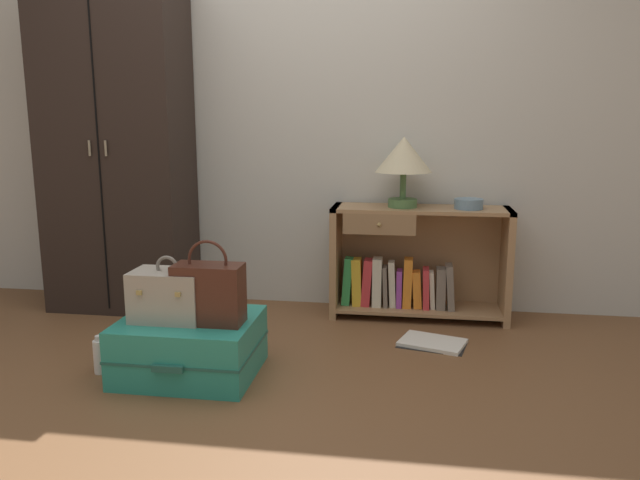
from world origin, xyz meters
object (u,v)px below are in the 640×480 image
object	(u,v)px
handbag	(209,293)
bottle	(100,356)
wardrobe	(117,146)
bookshelf	(412,265)
table_lamp	(404,158)
suitcase_large	(190,346)
open_book_on_floor	(432,343)
train_case	(168,295)
bowl	(469,204)

from	to	relation	value
handbag	bottle	xyz separation A→B (m)	(-0.54, -0.01, -0.33)
wardrobe	bookshelf	size ratio (longest dim) A/B	1.94
table_lamp	handbag	size ratio (longest dim) A/B	1.07
table_lamp	handbag	distance (m)	1.46
suitcase_large	open_book_on_floor	distance (m)	1.28
suitcase_large	train_case	size ratio (longest dim) A/B	1.93
wardrobe	handbag	xyz separation A→B (m)	(0.91, -1.02, -0.60)
bookshelf	table_lamp	distance (m)	0.65
handbag	bottle	size ratio (longest dim) A/B	2.09
bookshelf	bowl	size ratio (longest dim) A/B	6.34
suitcase_large	bottle	size ratio (longest dim) A/B	3.41
table_lamp	suitcase_large	distance (m)	1.62
bookshelf	bottle	bearing A→B (deg)	-142.87
wardrobe	open_book_on_floor	size ratio (longest dim) A/B	5.20
wardrobe	train_case	world-z (taller)	wardrobe
handbag	open_book_on_floor	bearing A→B (deg)	30.84
wardrobe	bowl	distance (m)	2.15
bookshelf	bottle	size ratio (longest dim) A/B	5.68
bowl	handbag	size ratio (longest dim) A/B	0.43
bookshelf	open_book_on_floor	xyz separation A→B (m)	(0.12, -0.48, -0.31)
table_lamp	open_book_on_floor	bearing A→B (deg)	-67.92
train_case	handbag	distance (m)	0.20
table_lamp	bookshelf	bearing A→B (deg)	14.41
open_book_on_floor	suitcase_large	bearing A→B (deg)	-153.73
handbag	train_case	bearing A→B (deg)	175.37
suitcase_large	open_book_on_floor	xyz separation A→B (m)	(1.14, 0.56, -0.13)
table_lamp	handbag	xyz separation A→B (m)	(-0.84, -1.07, -0.55)
wardrobe	train_case	distance (m)	1.38
table_lamp	train_case	world-z (taller)	table_lamp
bowl	train_case	bearing A→B (deg)	-143.59
wardrobe	bowl	xyz separation A→B (m)	(2.13, 0.04, -0.32)
open_book_on_floor	table_lamp	bearing A→B (deg)	112.08
suitcase_large	train_case	distance (m)	0.27
train_case	handbag	xyz separation A→B (m)	(0.20, -0.02, 0.02)
table_lamp	open_book_on_floor	size ratio (longest dim) A/B	1.05
bookshelf	table_lamp	size ratio (longest dim) A/B	2.55
table_lamp	train_case	xyz separation A→B (m)	(-1.03, -1.05, -0.57)
wardrobe	train_case	xyz separation A→B (m)	(0.71, -1.00, -0.62)
train_case	table_lamp	bearing A→B (deg)	45.52
bowl	wardrobe	bearing A→B (deg)	-178.95
table_lamp	train_case	distance (m)	1.58
bookshelf	suitcase_large	xyz separation A→B (m)	(-1.02, -1.04, -0.18)
bookshelf	bowl	xyz separation A→B (m)	(0.31, -0.03, 0.38)
table_lamp	open_book_on_floor	xyz separation A→B (m)	(0.19, -0.46, -0.95)
open_book_on_floor	bookshelf	bearing A→B (deg)	103.92
suitcase_large	open_book_on_floor	bearing A→B (deg)	26.27
train_case	open_book_on_floor	bearing A→B (deg)	25.95
bowl	suitcase_large	distance (m)	1.77
bookshelf	open_book_on_floor	size ratio (longest dim) A/B	2.68
bowl	open_book_on_floor	world-z (taller)	bowl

